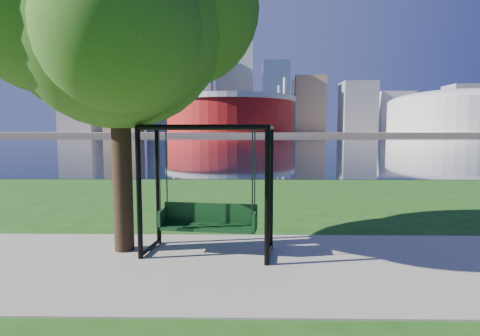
{
  "coord_description": "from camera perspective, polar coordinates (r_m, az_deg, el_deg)",
  "views": [
    {
      "loc": [
        0.16,
        -7.23,
        2.48
      ],
      "look_at": [
        0.05,
        0.0,
        1.78
      ],
      "focal_mm": 28.0,
      "sensor_mm": 36.0,
      "label": 1
    }
  ],
  "objects": [
    {
      "name": "park_tree",
      "position": [
        8.37,
        -18.4,
        21.62
      ],
      "size": [
        5.61,
        5.06,
        6.96
      ],
      "color": "black",
      "rests_on": "ground"
    },
    {
      "name": "arena",
      "position": [
        277.55,
        30.27,
        7.58
      ],
      "size": [
        84.0,
        84.0,
        26.56
      ],
      "color": "beige",
      "rests_on": "far_bank"
    },
    {
      "name": "stadium",
      "position": [
        242.73,
        -1.51,
        8.34
      ],
      "size": [
        83.0,
        83.0,
        32.0
      ],
      "color": "maroon",
      "rests_on": "far_bank"
    },
    {
      "name": "path",
      "position": [
        7.17,
        -0.46,
        -14.58
      ],
      "size": [
        120.0,
        4.0,
        0.03
      ],
      "primitive_type": "cube",
      "color": "#9E937F",
      "rests_on": "ground"
    },
    {
      "name": "skyline",
      "position": [
        328.36,
        0.13,
        11.41
      ],
      "size": [
        392.0,
        66.0,
        96.5
      ],
      "color": "gray",
      "rests_on": "far_bank"
    },
    {
      "name": "swing",
      "position": [
        7.54,
        -4.88,
        -3.76
      ],
      "size": [
        2.68,
        1.43,
        2.62
      ],
      "rotation": [
        0.0,
        0.0,
        -0.13
      ],
      "color": "black",
      "rests_on": "ground"
    },
    {
      "name": "ground",
      "position": [
        7.65,
        -0.36,
        -13.39
      ],
      "size": [
        900.0,
        900.0,
        0.0
      ],
      "primitive_type": "plane",
      "color": "#1E5114",
      "rests_on": "ground"
    },
    {
      "name": "far_bank",
      "position": [
        313.23,
        0.88,
        5.3
      ],
      "size": [
        900.0,
        228.0,
        2.0
      ],
      "primitive_type": "cube",
      "color": "#937F60",
      "rests_on": "ground"
    },
    {
      "name": "river",
      "position": [
        109.26,
        0.83,
        4.27
      ],
      "size": [
        900.0,
        180.0,
        0.02
      ],
      "primitive_type": "cube",
      "color": "black",
      "rests_on": "ground"
    }
  ]
}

